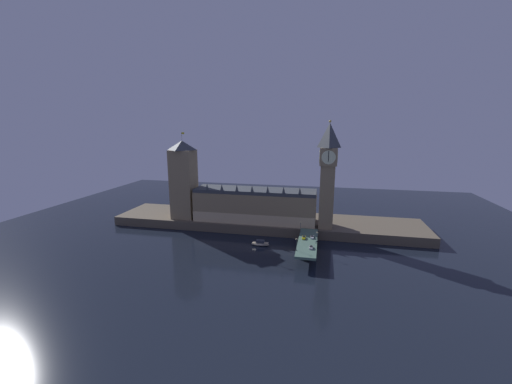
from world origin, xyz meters
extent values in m
plane|color=black|center=(0.00, 0.00, 0.00)|extent=(400.00, 400.00, 0.00)
cube|color=brown|center=(0.00, 39.00, 3.14)|extent=(220.00, 42.00, 6.29)
cube|color=#8E7A56|center=(-6.30, 31.60, 16.48)|extent=(84.56, 22.20, 20.38)
cube|color=#D5B989|center=(-6.30, 20.38, 9.96)|extent=(84.56, 0.20, 7.34)
cube|color=#383D42|center=(-6.30, 31.60, 27.87)|extent=(84.56, 20.42, 2.40)
cone|color=#383D42|center=(-38.01, 22.17, 31.31)|extent=(2.40, 2.40, 4.48)
cone|color=#383D42|center=(-27.44, 22.17, 31.31)|extent=(2.40, 2.40, 4.48)
cone|color=#383D42|center=(-16.87, 22.17, 31.31)|extent=(2.40, 2.40, 4.48)
cone|color=#383D42|center=(-6.30, 22.17, 31.31)|extent=(2.40, 2.40, 4.48)
cone|color=#383D42|center=(4.27, 22.17, 31.31)|extent=(2.40, 2.40, 4.48)
cone|color=#383D42|center=(14.84, 22.17, 31.31)|extent=(2.40, 2.40, 4.48)
cone|color=#383D42|center=(25.41, 22.17, 31.31)|extent=(2.40, 2.40, 4.48)
cube|color=#8E7A56|center=(42.54, 26.02, 26.99)|extent=(9.04, 9.04, 41.41)
cube|color=#8E7A56|center=(42.54, 26.02, 53.30)|extent=(10.67, 10.67, 11.21)
cylinder|color=beige|center=(42.54, 20.56, 53.30)|extent=(8.62, 0.25, 8.62)
cylinder|color=beige|center=(42.54, 31.48, 53.30)|extent=(8.62, 0.25, 8.62)
cylinder|color=beige|center=(48.00, 26.02, 53.30)|extent=(0.25, 8.62, 8.62)
cylinder|color=beige|center=(37.08, 26.02, 53.30)|extent=(0.25, 8.62, 8.62)
cube|color=black|center=(42.54, 20.38, 53.95)|extent=(0.36, 0.10, 6.47)
pyramid|color=#383D42|center=(42.54, 26.02, 66.59)|extent=(10.67, 10.67, 15.38)
sphere|color=gold|center=(42.54, 26.02, 75.08)|extent=(1.60, 1.60, 1.60)
cube|color=#8E7A56|center=(-58.54, 29.41, 30.91)|extent=(15.82, 15.82, 49.24)
pyramid|color=#383D42|center=(-58.54, 29.41, 58.81)|extent=(16.14, 16.14, 6.56)
cylinder|color=#99999E|center=(-58.54, 29.41, 65.09)|extent=(0.24, 0.24, 6.00)
cube|color=gold|center=(-57.44, 29.41, 67.19)|extent=(2.00, 0.08, 1.20)
cube|color=#476656|center=(32.57, -5.00, 6.60)|extent=(10.93, 46.00, 1.40)
cube|color=brown|center=(32.57, -12.67, 2.95)|extent=(9.29, 3.20, 5.90)
cube|color=brown|center=(32.57, 2.67, 2.95)|extent=(9.29, 3.20, 5.90)
cube|color=yellow|center=(30.17, -0.84, 7.91)|extent=(1.84, 4.70, 0.85)
cube|color=black|center=(30.17, -0.84, 8.56)|extent=(1.51, 2.11, 0.45)
cylinder|color=black|center=(29.29, 0.62, 7.62)|extent=(0.22, 0.64, 0.64)
cylinder|color=black|center=(31.05, 0.62, 7.62)|extent=(0.22, 0.64, 0.64)
cylinder|color=black|center=(29.29, -2.29, 7.62)|extent=(0.22, 0.64, 0.64)
cylinder|color=black|center=(31.05, -2.29, 7.62)|extent=(0.22, 0.64, 0.64)
cube|color=silver|center=(34.98, -15.26, 7.88)|extent=(1.88, 4.24, 0.80)
cube|color=black|center=(34.98, -15.26, 8.50)|extent=(1.54, 1.91, 0.45)
cylinder|color=black|center=(35.87, -16.58, 7.62)|extent=(0.22, 0.64, 0.64)
cylinder|color=black|center=(34.09, -16.58, 7.62)|extent=(0.22, 0.64, 0.64)
cylinder|color=black|center=(35.87, -13.95, 7.62)|extent=(0.22, 0.64, 0.64)
cylinder|color=black|center=(34.09, -13.95, 7.62)|extent=(0.22, 0.64, 0.64)
cube|color=white|center=(34.98, 1.07, 7.87)|extent=(1.82, 4.13, 0.77)
cube|color=black|center=(34.98, 1.07, 8.48)|extent=(1.50, 1.86, 0.45)
cylinder|color=black|center=(35.85, -0.21, 7.62)|extent=(0.22, 0.64, 0.64)
cylinder|color=black|center=(34.11, -0.21, 7.62)|extent=(0.22, 0.64, 0.64)
cylinder|color=black|center=(35.85, 2.35, 7.62)|extent=(0.22, 0.64, 0.64)
cylinder|color=black|center=(34.11, 2.35, 7.62)|extent=(0.22, 0.64, 0.64)
cylinder|color=black|center=(37.39, -7.35, 7.70)|extent=(0.28, 0.28, 0.78)
cylinder|color=navy|center=(37.39, -7.35, 8.41)|extent=(0.38, 0.38, 0.65)
sphere|color=tan|center=(37.39, -7.35, 8.85)|extent=(0.21, 0.21, 0.21)
cylinder|color=#2D3333|center=(27.36, -19.72, 7.55)|extent=(0.56, 0.56, 0.50)
cylinder|color=#2D3333|center=(27.36, -19.72, 10.59)|extent=(0.18, 0.18, 5.57)
sphere|color=#F9E5A3|center=(27.36, -19.72, 13.93)|extent=(0.60, 0.60, 0.60)
sphere|color=#F9E5A3|center=(26.91, -19.72, 13.58)|extent=(0.44, 0.44, 0.44)
sphere|color=#F9E5A3|center=(27.81, -19.72, 13.58)|extent=(0.44, 0.44, 0.44)
cylinder|color=#2D3333|center=(37.79, -5.00, 7.55)|extent=(0.56, 0.56, 0.50)
cylinder|color=#2D3333|center=(37.79, -5.00, 10.20)|extent=(0.18, 0.18, 4.80)
sphere|color=#F9E5A3|center=(37.79, -5.00, 13.15)|extent=(0.60, 0.60, 0.60)
sphere|color=#F9E5A3|center=(37.34, -5.00, 12.80)|extent=(0.44, 0.44, 0.44)
sphere|color=#F9E5A3|center=(38.24, -5.00, 12.80)|extent=(0.44, 0.44, 0.44)
cylinder|color=#2D3333|center=(27.36, 9.72, 7.55)|extent=(0.56, 0.56, 0.50)
cylinder|color=#2D3333|center=(27.36, 9.72, 10.72)|extent=(0.18, 0.18, 5.84)
sphere|color=#F9E5A3|center=(27.36, 9.72, 14.19)|extent=(0.60, 0.60, 0.60)
sphere|color=#F9E5A3|center=(26.91, 9.72, 13.84)|extent=(0.44, 0.44, 0.44)
sphere|color=#F9E5A3|center=(27.81, 9.72, 13.84)|extent=(0.44, 0.44, 0.44)
ellipsoid|color=#B2A893|center=(3.56, 1.25, 0.85)|extent=(11.28, 4.49, 1.71)
cube|color=tan|center=(3.56, 1.25, 1.63)|extent=(9.92, 3.61, 0.24)
cube|color=#2D333D|center=(3.56, 1.25, 2.60)|extent=(5.09, 2.74, 1.71)
camera|label=1|loc=(39.10, -177.67, 72.89)|focal=22.00mm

